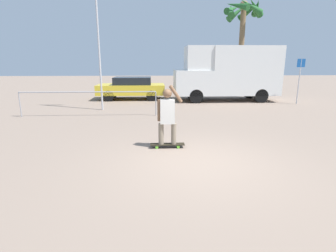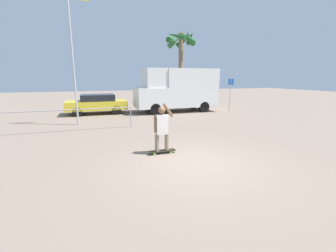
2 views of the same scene
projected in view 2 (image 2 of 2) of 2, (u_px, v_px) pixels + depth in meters
ground_plane at (196, 163)px, 6.76m from camera, size 80.00×80.00×0.00m
skateboard at (162, 151)px, 7.63m from camera, size 0.94×0.23×0.10m
person_skateboarder at (162, 126)px, 7.45m from camera, size 0.67×0.24×1.61m
camper_van at (178, 89)px, 16.79m from camera, size 6.06×2.22×3.18m
parked_car_yellow at (97, 103)px, 15.90m from camera, size 4.12×1.91×1.37m
palm_tree_near_van at (181, 44)px, 22.31m from camera, size 3.16×3.15×7.04m
flagpole at (73, 49)px, 11.44m from camera, size 1.04×0.12×7.03m
street_sign at (230, 91)px, 16.44m from camera, size 0.44×0.06×2.45m
plaza_railing_segment at (69, 112)px, 10.52m from camera, size 5.78×0.05×1.08m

